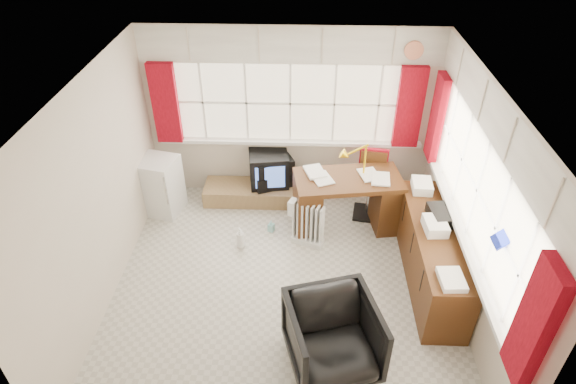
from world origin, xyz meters
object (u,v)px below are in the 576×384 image
desk_lamp (366,153)px  credenza (431,254)px  office_chair (333,337)px  tv_bench (252,193)px  task_chair (371,180)px  radiator (308,228)px  desk (347,200)px  crt_tv (269,168)px  mini_fridge (161,186)px

desk_lamp → credenza: (0.74, -1.05, -0.74)m
office_chair → tv_bench: size_ratio=0.62×
desk_lamp → task_chair: 0.70m
radiator → tv_bench: 1.26m
office_chair → credenza: (1.20, 1.24, -0.01)m
desk → tv_bench: 1.49m
tv_bench → radiator: bearing=-48.7°
desk → crt_tv: (-1.09, 0.67, 0.06)m
office_chair → radiator: (-0.25, 1.82, -0.14)m
credenza → crt_tv: 2.61m
tv_bench → mini_fridge: 1.32m
desk_lamp → tv_bench: bearing=163.1°
office_chair → crt_tv: bearing=90.2°
crt_tv → desk: bearing=-31.5°
task_chair → crt_tv: size_ratio=1.57×
mini_fridge → tv_bench: bearing=13.2°
desk_lamp → mini_fridge: size_ratio=0.56×
task_chair → credenza: bearing=-66.5°
credenza → mini_fridge: size_ratio=2.39×
radiator → crt_tv: size_ratio=1.02×
radiator → mini_fridge: 2.18m
crt_tv → mini_fridge: 1.55m
radiator → credenza: credenza is taller
radiator → mini_fridge: mini_fridge is taller
office_chair → credenza: size_ratio=0.43×
task_chair → mini_fridge: task_chair is taller
crt_tv → radiator: bearing=-60.9°
desk_lamp → credenza: desk_lamp is taller
desk → task_chair: bearing=46.7°
credenza → radiator: bearing=158.2°
task_chair → office_chair: bearing=-103.6°
desk → office_chair: (-0.26, -2.20, -0.05)m
tv_bench → crt_tv: crt_tv is taller
credenza → office_chair: bearing=-134.1°
mini_fridge → credenza: bearing=-19.2°
crt_tv → mini_fridge: bearing=-165.1°
desk → task_chair: (0.36, 0.38, 0.07)m
radiator → tv_bench: (-0.83, 0.94, -0.13)m
desk → crt_tv: bearing=148.5°
tv_bench → office_chair: bearing=-68.7°
mini_fridge → crt_tv: bearing=14.9°
desk → mini_fridge: bearing=174.0°
task_chair → tv_bench: size_ratio=0.69×
desk_lamp → credenza: 1.49m
desk_lamp → office_chair: desk_lamp is taller
office_chair → tv_bench: bearing=95.3°
desk_lamp → credenza: bearing=-54.8°
mini_fridge → desk_lamp: bearing=-3.6°
task_chair → mini_fridge: bearing=-177.9°
desk → office_chair: bearing=-96.8°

